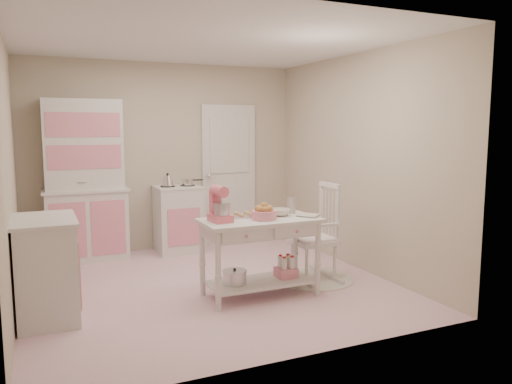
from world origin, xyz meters
TOP-DOWN VIEW (x-y plane):
  - room_shell at (0.00, 0.00)m, footprint 3.84×3.84m
  - door at (0.95, 1.87)m, footprint 0.82×0.05m
  - hutch at (-1.10, 1.66)m, footprint 1.06×0.50m
  - stove at (0.10, 1.61)m, footprint 0.62×0.57m
  - base_cabinet at (-1.63, -0.28)m, footprint 0.54×0.84m
  - lace_rug at (1.16, -0.25)m, footprint 0.92×0.92m
  - rocking_chair at (1.16, -0.25)m, footprint 0.48×0.72m
  - work_table at (0.38, -0.51)m, footprint 1.20×0.60m
  - stand_mixer at (-0.04, -0.49)m, footprint 0.23×0.30m
  - cookie_tray at (0.23, -0.33)m, footprint 0.34×0.24m
  - bread_basket at (0.40, -0.56)m, footprint 0.25×0.25m
  - mixing_bowl at (0.64, -0.43)m, footprint 0.23×0.23m
  - metal_pitcher at (0.82, -0.35)m, footprint 0.10×0.10m
  - recipe_book at (0.83, -0.63)m, footprint 0.27×0.28m

SIDE VIEW (x-z plane):
  - lace_rug at x=1.16m, z-range 0.00..0.01m
  - work_table at x=0.38m, z-range 0.00..0.80m
  - stove at x=0.10m, z-range 0.00..0.92m
  - base_cabinet at x=-1.63m, z-range 0.00..0.92m
  - rocking_chair at x=1.16m, z-range 0.00..1.10m
  - cookie_tray at x=0.23m, z-range 0.80..0.82m
  - recipe_book at x=0.83m, z-range 0.80..0.82m
  - mixing_bowl at x=0.64m, z-range 0.80..0.87m
  - bread_basket at x=0.40m, z-range 0.80..0.89m
  - metal_pitcher at x=0.82m, z-range 0.80..0.97m
  - stand_mixer at x=-0.04m, z-range 0.80..1.14m
  - door at x=0.95m, z-range 0.00..2.04m
  - hutch at x=-1.10m, z-range 0.00..2.08m
  - room_shell at x=0.00m, z-range 0.34..2.96m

